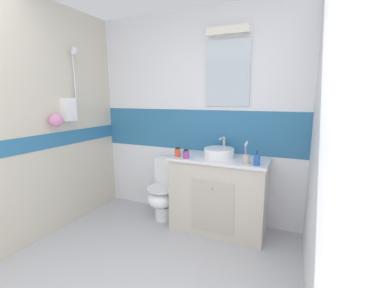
% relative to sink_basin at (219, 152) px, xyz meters
% --- Properties ---
extents(ground_plane, '(3.20, 3.48, 0.04)m').
position_rel_sink_basin_xyz_m(ground_plane, '(-0.38, -0.97, -0.92)').
color(ground_plane, '#B2B2B7').
extents(wall_back_tiled, '(3.20, 0.20, 2.50)m').
position_rel_sink_basin_xyz_m(wall_back_tiled, '(-0.38, 0.28, 0.36)').
color(wall_back_tiled, white).
rests_on(wall_back_tiled, ground_plane).
extents(wall_left_shower_alcove, '(0.26, 3.48, 2.50)m').
position_rel_sink_basin_xyz_m(wall_left_shower_alcove, '(-1.73, -0.96, 0.35)').
color(wall_left_shower_alcove, beige).
rests_on(wall_left_shower_alcove, ground_plane).
extents(wall_right_plain, '(0.10, 3.48, 2.50)m').
position_rel_sink_basin_xyz_m(wall_right_plain, '(0.97, -0.97, 0.35)').
color(wall_right_plain, white).
rests_on(wall_right_plain, ground_plane).
extents(vanity_cabinet, '(1.06, 0.52, 0.85)m').
position_rel_sink_basin_xyz_m(vanity_cabinet, '(0.01, -0.01, -0.48)').
color(vanity_cabinet, beige).
rests_on(vanity_cabinet, ground_plane).
extents(sink_basin, '(0.33, 0.38, 0.21)m').
position_rel_sink_basin_xyz_m(sink_basin, '(0.00, 0.00, 0.00)').
color(sink_basin, white).
rests_on(sink_basin, vanity_cabinet).
extents(toilet, '(0.37, 0.50, 0.76)m').
position_rel_sink_basin_xyz_m(toilet, '(-0.68, -0.01, -0.55)').
color(toilet, white).
rests_on(toilet, ground_plane).
extents(toothbrush_cup, '(0.08, 0.08, 0.23)m').
position_rel_sink_basin_xyz_m(toothbrush_cup, '(0.33, -0.17, -0.00)').
color(toothbrush_cup, '#B2ADA3').
rests_on(toothbrush_cup, vanity_cabinet).
extents(soap_dispenser, '(0.06, 0.06, 0.15)m').
position_rel_sink_basin_xyz_m(soap_dispenser, '(0.44, -0.19, 0.00)').
color(soap_dispenser, '#2659B2').
rests_on(soap_dispenser, vanity_cabinet).
extents(lotion_bottle_short, '(0.06, 0.06, 0.11)m').
position_rel_sink_basin_xyz_m(lotion_bottle_short, '(-0.43, -0.17, -0.00)').
color(lotion_bottle_short, '#D84C33').
rests_on(lotion_bottle_short, vanity_cabinet).
extents(hair_gel_jar, '(0.07, 0.07, 0.10)m').
position_rel_sink_basin_xyz_m(hair_gel_jar, '(-0.31, -0.19, -0.01)').
color(hair_gel_jar, '#993F99').
rests_on(hair_gel_jar, vanity_cabinet).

